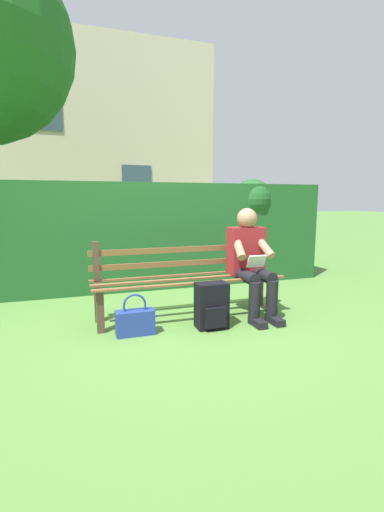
{
  "coord_description": "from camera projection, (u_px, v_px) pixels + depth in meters",
  "views": [
    {
      "loc": [
        1.14,
        3.51,
        1.25
      ],
      "look_at": [
        0.0,
        0.1,
        0.68
      ],
      "focal_mm": 24.98,
      "sensor_mm": 36.0,
      "label": 1
    }
  ],
  "objects": [
    {
      "name": "ground",
      "position": [
        189.0,
        317.0,
        3.84
      ],
      "size": [
        60.0,
        60.0,
        0.0
      ],
      "primitive_type": "plane",
      "color": "#517F38"
    },
    {
      "name": "handbag",
      "position": [
        135.0,
        321.0,
        3.32
      ],
      "size": [
        0.36,
        0.14,
        0.39
      ],
      "color": "navy",
      "rests_on": "ground"
    },
    {
      "name": "building_facade",
      "position": [
        49.0,
        143.0,
        11.37
      ],
      "size": [
        10.19,
        2.78,
        6.12
      ],
      "color": "#BCAD93",
      "rests_on": "ground"
    },
    {
      "name": "hedge_backdrop",
      "position": [
        155.0,
        233.0,
        5.19
      ],
      "size": [
        5.13,
        0.75,
        1.57
      ],
      "color": "#1E5123",
      "rests_on": "ground"
    },
    {
      "name": "park_bench",
      "position": [
        187.0,
        278.0,
        3.84
      ],
      "size": [
        2.03,
        0.48,
        0.83
      ],
      "color": "#4C3828",
      "rests_on": "ground"
    },
    {
      "name": "backpack",
      "position": [
        212.0,
        306.0,
        3.49
      ],
      "size": [
        0.31,
        0.27,
        0.45
      ],
      "color": "black",
      "rests_on": "ground"
    },
    {
      "name": "person_seated",
      "position": [
        250.0,
        259.0,
        3.86
      ],
      "size": [
        0.44,
        0.73,
        1.16
      ],
      "color": "maroon",
      "rests_on": "ground"
    }
  ]
}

